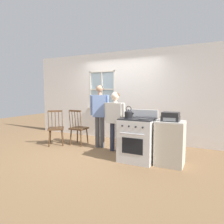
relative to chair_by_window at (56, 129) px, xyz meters
The scene contains 11 objects.
ground_plane 1.43m from the chair_by_window, ahead, with size 16.00×16.00×0.00m, color brown.
wall_back 2.20m from the chair_by_window, 46.43° to the left, with size 6.40×0.16×2.70m.
chair_by_window is the anchor object (origin of this frame).
chair_near_wall 0.62m from the chair_by_window, 29.70° to the left, with size 0.43×0.41×0.99m.
person_elderly_left 1.36m from the chair_by_window, 16.23° to the left, with size 0.51×0.31×1.65m.
person_teen_center 1.79m from the chair_by_window, ahead, with size 0.56×0.23×1.47m.
stove 2.46m from the chair_by_window, ahead, with size 0.71×0.68×1.08m.
kettle 2.38m from the chair_by_window, ahead, with size 0.21×0.17×0.25m.
potted_plant 1.72m from the chair_by_window, 57.48° to the left, with size 0.16×0.16×0.21m.
side_counter 3.13m from the chair_by_window, ahead, with size 0.55×0.50×0.90m.
stereo 3.17m from the chair_by_window, ahead, with size 0.34×0.29×0.18m.
Camera 1 is at (2.48, -4.25, 1.48)m, focal length 32.00 mm.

